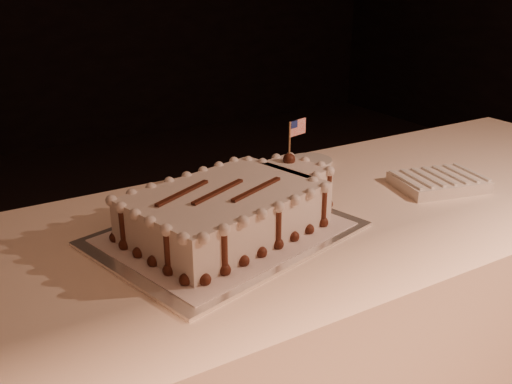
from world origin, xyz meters
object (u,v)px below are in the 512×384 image
banquet_table (298,341)px  cake_board (226,234)px  sheet_cake (235,207)px  side_plate (311,161)px  napkin_stack (438,182)px

banquet_table → cake_board: bearing=-178.9°
sheet_cake → side_plate: sheet_cake is taller
banquet_table → side_plate: side_plate is taller
cake_board → napkin_stack: size_ratio=2.11×
napkin_stack → banquet_table: bearing=174.2°
sheet_cake → cake_board: bearing=-165.3°
banquet_table → napkin_stack: bearing=-5.8°
napkin_stack → side_plate: 0.40m
banquet_table → sheet_cake: sheet_cake is taller
banquet_table → napkin_stack: 0.58m
napkin_stack → side_plate: size_ratio=1.97×
side_plate → banquet_table: bearing=-128.9°
banquet_table → cake_board: cake_board is taller
sheet_cake → side_plate: bearing=35.1°
cake_board → sheet_cake: 0.06m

